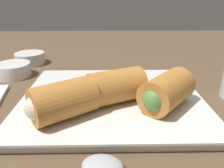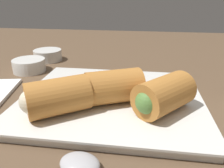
{
  "view_description": "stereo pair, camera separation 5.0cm",
  "coord_description": "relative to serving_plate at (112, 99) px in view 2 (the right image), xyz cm",
  "views": [
    {
      "loc": [
        -4.08,
        -33.36,
        18.81
      ],
      "look_at": [
        -3.49,
        -1.9,
        5.47
      ],
      "focal_mm": 35.0,
      "sensor_mm": 36.0,
      "label": 1
    },
    {
      "loc": [
        0.92,
        -33.05,
        18.81
      ],
      "look_at": [
        -3.49,
        -1.9,
        5.47
      ],
      "focal_mm": 35.0,
      "sensor_mm": 36.0,
      "label": 2
    }
  ],
  "objects": [
    {
      "name": "table_surface",
      "position": [
        3.49,
        1.9,
        -1.76
      ],
      "size": [
        180.0,
        140.0,
        2.0
      ],
      "color": "brown",
      "rests_on": "ground"
    },
    {
      "name": "serving_plate",
      "position": [
        0.0,
        0.0,
        0.0
      ],
      "size": [
        28.19,
        24.42,
        1.5
      ],
      "color": "silver",
      "rests_on": "table_surface"
    },
    {
      "name": "roll_front_left",
      "position": [
        0.12,
        -2.26,
        3.21
      ],
      "size": [
        9.45,
        7.86,
        4.93
      ],
      "color": "#B77533",
      "rests_on": "serving_plate"
    },
    {
      "name": "roll_front_right",
      "position": [
        -6.73,
        -6.64,
        3.21
      ],
      "size": [
        9.5,
        8.64,
        4.93
      ],
      "color": "#B77533",
      "rests_on": "serving_plate"
    },
    {
      "name": "roll_back_left",
      "position": [
        7.35,
        -4.14,
        3.21
      ],
      "size": [
        9.11,
        9.35,
        4.93
      ],
      "color": "#B77533",
      "rests_on": "serving_plate"
    },
    {
      "name": "dipping_bowl_near",
      "position": [
        -20.82,
        12.92,
        0.78
      ],
      "size": [
        7.15,
        7.15,
        2.83
      ],
      "color": "silver",
      "rests_on": "table_surface"
    },
    {
      "name": "dipping_bowl_far",
      "position": [
        -20.14,
        21.7,
        0.78
      ],
      "size": [
        7.15,
        7.15,
        2.83
      ],
      "color": "silver",
      "rests_on": "table_surface"
    },
    {
      "name": "spoon",
      "position": [
        0.15,
        -14.94,
        -0.08
      ],
      "size": [
        19.31,
        6.08,
        1.48
      ],
      "color": "#B2B2B7",
      "rests_on": "table_surface"
    }
  ]
}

